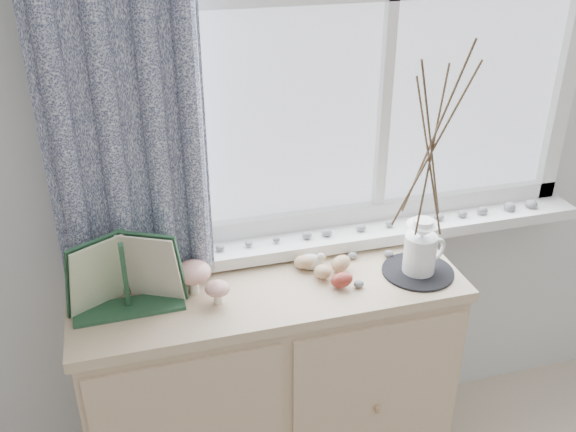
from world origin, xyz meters
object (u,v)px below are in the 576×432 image
(botanical_book, at_px, (125,278))
(twig_pitcher, at_px, (432,143))
(toadstool_cluster, at_px, (199,277))
(sideboard, at_px, (270,388))

(botanical_book, xyz_separation_m, twig_pitcher, (0.89, -0.01, 0.31))
(botanical_book, xyz_separation_m, toadstool_cluster, (0.21, 0.05, -0.06))
(toadstool_cluster, bearing_deg, twig_pitcher, -5.39)
(sideboard, xyz_separation_m, twig_pitcher, (0.47, -0.07, 0.86))
(toadstool_cluster, bearing_deg, sideboard, 1.16)
(sideboard, relative_size, toadstool_cluster, 7.41)
(sideboard, height_order, botanical_book, botanical_book)
(twig_pitcher, bearing_deg, botanical_book, 159.17)
(botanical_book, height_order, twig_pitcher, twig_pitcher)
(sideboard, relative_size, botanical_book, 3.29)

